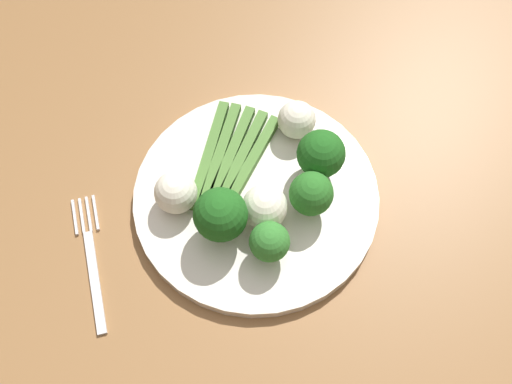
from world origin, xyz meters
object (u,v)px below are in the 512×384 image
(asparagus_bundle, at_px, (230,159))
(broccoli_left, at_px, (221,215))
(cauliflower_right, at_px, (265,207))
(fork, at_px, (92,260))
(dining_table, at_px, (281,269))
(cauliflower_near_fork, at_px, (176,193))
(broccoli_near_center, at_px, (311,194))
(broccoli_front, at_px, (321,154))
(cauliflower_mid, at_px, (297,120))
(broccoli_back, at_px, (269,242))
(plate, at_px, (256,197))

(asparagus_bundle, xyz_separation_m, broccoli_left, (-0.02, -0.09, 0.04))
(asparagus_bundle, bearing_deg, cauliflower_right, -131.38)
(fork, bearing_deg, asparagus_bundle, -66.52)
(dining_table, relative_size, cauliflower_near_fork, 29.61)
(broccoli_near_center, xyz_separation_m, fork, (-0.25, -0.02, -0.05))
(broccoli_left, xyz_separation_m, fork, (-0.15, -0.01, -0.05))
(dining_table, bearing_deg, broccoli_left, 169.56)
(dining_table, relative_size, broccoli_front, 21.19)
(cauliflower_mid, relative_size, fork, 0.27)
(broccoli_back, height_order, broccoli_left, broccoli_left)
(asparagus_bundle, height_order, cauliflower_mid, cauliflower_mid)
(plate, distance_m, asparagus_bundle, 0.05)
(broccoli_front, relative_size, broccoli_back, 1.26)
(broccoli_front, relative_size, cauliflower_right, 1.34)
(cauliflower_right, bearing_deg, cauliflower_near_fork, 160.62)
(dining_table, bearing_deg, broccoli_near_center, 38.15)
(broccoli_front, bearing_deg, cauliflower_mid, 103.94)
(broccoli_back, xyz_separation_m, broccoli_left, (-0.05, 0.03, 0.01))
(cauliflower_mid, relative_size, cauliflower_right, 0.91)
(broccoli_front, height_order, broccoli_near_center, broccoli_front)
(cauliflower_near_fork, distance_m, cauliflower_right, 0.10)
(dining_table, height_order, asparagus_bundle, asparagus_bundle)
(broccoli_left, distance_m, cauliflower_right, 0.05)
(broccoli_front, xyz_separation_m, broccoli_near_center, (-0.02, -0.05, -0.00))
(cauliflower_near_fork, bearing_deg, fork, -154.23)
(asparagus_bundle, distance_m, broccoli_near_center, 0.11)
(broccoli_near_center, bearing_deg, broccoli_back, -138.92)
(plate, height_order, fork, plate)
(plate, distance_m, cauliflower_near_fork, 0.09)
(broccoli_back, height_order, cauliflower_near_fork, broccoli_back)
(asparagus_bundle, distance_m, cauliflower_near_fork, 0.08)
(asparagus_bundle, height_order, cauliflower_near_fork, cauliflower_near_fork)
(broccoli_back, height_order, broccoli_near_center, broccoli_near_center)
(plate, distance_m, broccoli_front, 0.09)
(dining_table, height_order, cauliflower_near_fork, cauliflower_near_fork)
(broccoli_front, bearing_deg, broccoli_near_center, -113.82)
(broccoli_back, bearing_deg, broccoli_front, 51.33)
(plate, relative_size, broccoli_front, 4.20)
(cauliflower_mid, bearing_deg, broccoli_left, -131.57)
(cauliflower_right, bearing_deg, broccoli_front, 33.85)
(broccoli_left, height_order, cauliflower_mid, broccoli_left)
(broccoli_front, xyz_separation_m, cauliflower_near_fork, (-0.17, -0.01, -0.01))
(cauliflower_near_fork, bearing_deg, broccoli_near_center, -11.84)
(broccoli_near_center, bearing_deg, broccoli_left, -172.62)
(broccoli_near_center, bearing_deg, cauliflower_right, -177.06)
(asparagus_bundle, relative_size, broccoli_near_center, 2.62)
(broccoli_back, relative_size, broccoli_left, 0.75)
(plate, distance_m, cauliflower_right, 0.04)
(broccoli_near_center, distance_m, cauliflower_mid, 0.11)
(plate, bearing_deg, fork, -166.47)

